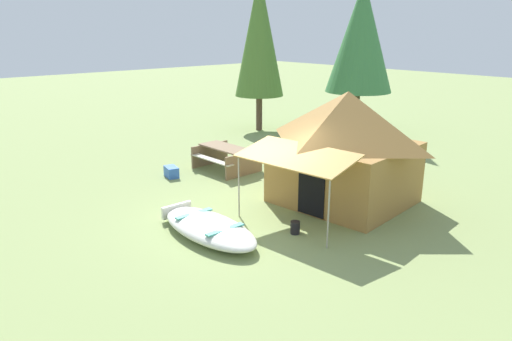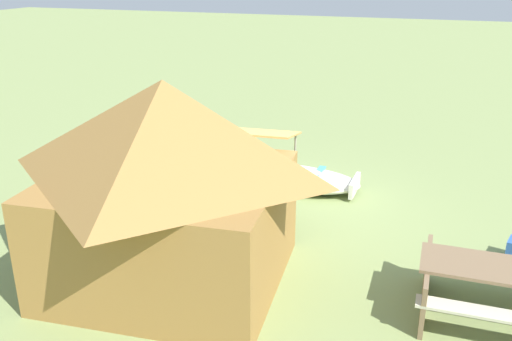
% 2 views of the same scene
% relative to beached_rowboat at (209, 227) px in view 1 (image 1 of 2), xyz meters
% --- Properties ---
extents(ground_plane, '(80.00, 80.00, 0.00)m').
position_rel_beached_rowboat_xyz_m(ground_plane, '(-0.14, 1.29, -0.20)').
color(ground_plane, '#839658').
extents(beached_rowboat, '(2.92, 1.28, 0.39)m').
position_rel_beached_rowboat_xyz_m(beached_rowboat, '(0.00, 0.00, 0.00)').
color(beached_rowboat, silver).
rests_on(beached_rowboat, ground_plane).
extents(canvas_cabin_tent, '(3.57, 4.45, 2.89)m').
position_rel_beached_rowboat_xyz_m(canvas_cabin_tent, '(0.60, 3.91, 1.30)').
color(canvas_cabin_tent, olive).
rests_on(canvas_cabin_tent, ground_plane).
extents(picnic_table, '(1.95, 1.51, 0.75)m').
position_rel_beached_rowboat_xyz_m(picnic_table, '(-3.72, 3.45, 0.28)').
color(picnic_table, '#7F6448').
rests_on(picnic_table, ground_plane).
extents(cooler_box, '(0.61, 0.44, 0.32)m').
position_rel_beached_rowboat_xyz_m(cooler_box, '(-4.25, 1.71, -0.04)').
color(cooler_box, blue).
rests_on(cooler_box, ground_plane).
extents(fuel_can, '(0.30, 0.30, 0.29)m').
position_rel_beached_rowboat_xyz_m(fuel_can, '(1.18, 1.50, -0.06)').
color(fuel_can, black).
rests_on(fuel_can, ground_plane).
extents(pine_tree_back_left, '(2.86, 2.86, 6.38)m').
position_rel_beached_rowboat_xyz_m(pine_tree_back_left, '(-4.75, 11.63, 3.83)').
color(pine_tree_back_left, '#443B29').
rests_on(pine_tree_back_left, ground_plane).
extents(pine_tree_far_center, '(2.11, 2.11, 6.70)m').
position_rel_beached_rowboat_xyz_m(pine_tree_far_center, '(-7.64, 8.43, 3.90)').
color(pine_tree_far_center, brown).
rests_on(pine_tree_far_center, ground_plane).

